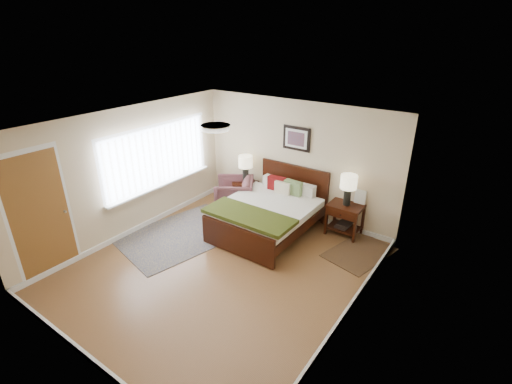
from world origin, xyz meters
TOP-DOWN VIEW (x-y plane):
  - floor at (0.00, 0.00)m, footprint 5.00×5.00m
  - back_wall at (0.00, 2.50)m, footprint 4.50×0.04m
  - front_wall at (0.00, -2.50)m, footprint 4.50×0.04m
  - left_wall at (-2.25, 0.00)m, footprint 0.04×5.00m
  - right_wall at (2.25, 0.00)m, footprint 0.04×5.00m
  - ceiling at (0.00, 0.00)m, footprint 4.50×5.00m
  - window at (-2.20, 0.70)m, footprint 0.11×2.72m
  - door at (-2.23, -1.75)m, footprint 0.06×1.00m
  - ceil_fixture at (0.00, 0.00)m, footprint 0.44×0.44m
  - bed at (0.00, 1.47)m, footprint 1.72×2.09m
  - wall_art at (0.00, 2.47)m, footprint 0.62×0.05m
  - nightstand_left at (-1.16, 2.25)m, footprint 0.47×0.42m
  - nightstand_right at (1.28, 2.26)m, footprint 0.65×0.49m
  - lamp_left at (-1.16, 2.27)m, footprint 0.32×0.32m
  - lamp_right at (1.28, 2.27)m, footprint 0.32×0.32m
  - armchair at (-1.16, 1.84)m, footprint 1.14×1.13m
  - rug_persian at (-1.35, 0.37)m, footprint 2.14×2.65m
  - rug_navy at (1.80, 1.80)m, footprint 1.14×1.45m

SIDE VIEW (x-z plane):
  - floor at x=0.00m, z-range 0.00..0.00m
  - rug_persian at x=-1.35m, z-range 0.00..0.01m
  - rug_navy at x=1.80m, z-range 0.00..0.01m
  - armchair at x=-1.16m, z-range 0.00..0.76m
  - nightstand_right at x=1.28m, z-range 0.08..0.72m
  - nightstand_left at x=-1.16m, z-range 0.16..0.72m
  - bed at x=0.00m, z-range -0.04..1.08m
  - lamp_left at x=-1.16m, z-range 0.68..1.29m
  - lamp_right at x=1.28m, z-range 0.76..1.37m
  - door at x=-2.23m, z-range -0.02..2.16m
  - back_wall at x=0.00m, z-range 0.00..2.50m
  - front_wall at x=0.00m, z-range 0.00..2.50m
  - left_wall at x=-2.25m, z-range 0.00..2.50m
  - right_wall at x=2.25m, z-range 0.00..2.50m
  - window at x=-2.20m, z-range 0.72..2.04m
  - wall_art at x=0.00m, z-range 1.47..1.97m
  - ceil_fixture at x=0.00m, z-range 2.43..2.50m
  - ceiling at x=0.00m, z-range 2.49..2.51m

